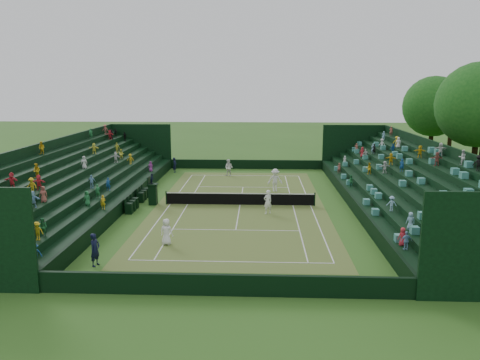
{
  "coord_description": "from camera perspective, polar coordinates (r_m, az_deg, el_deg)",
  "views": [
    {
      "loc": [
        1.52,
        -35.27,
        9.3
      ],
      "look_at": [
        0.0,
        0.0,
        2.0
      ],
      "focal_mm": 35.0,
      "sensor_mm": 36.0,
      "label": 1
    }
  ],
  "objects": [
    {
      "name": "scoreboard_tower",
      "position": [
        54.13,
        19.96,
        4.45
      ],
      "size": [
        2.0,
        1.0,
        3.7
      ],
      "color": "black",
      "rests_on": "ground"
    },
    {
      "name": "ground",
      "position": [
        36.51,
        0.0,
        -3.08
      ],
      "size": [
        160.0,
        160.0,
        0.0
      ],
      "primitive_type": "plane",
      "color": "#315F1E",
      "rests_on": "ground"
    },
    {
      "name": "perimeter_wall_west",
      "position": [
        37.7,
        -13.0,
        -2.12
      ],
      "size": [
        0.2,
        31.77,
        1.0
      ],
      "primitive_type": "cube",
      "color": "black",
      "rests_on": "ground"
    },
    {
      "name": "perimeter_wall_north",
      "position": [
        51.93,
        0.75,
        1.92
      ],
      "size": [
        17.17,
        0.2,
        1.0
      ],
      "primitive_type": "cube",
      "color": "black",
      "rests_on": "ground"
    },
    {
      "name": "court_surface",
      "position": [
        36.51,
        0.0,
        -3.07
      ],
      "size": [
        12.97,
        26.77,
        0.01
      ],
      "primitive_type": "cube",
      "color": "#3C7125",
      "rests_on": "ground"
    },
    {
      "name": "perimeter_wall_east",
      "position": [
        37.02,
        13.25,
        -2.39
      ],
      "size": [
        0.2,
        31.77,
        1.0
      ],
      "primitive_type": "cube",
      "color": "black",
      "rests_on": "ground"
    },
    {
      "name": "north_grandstand",
      "position": [
        37.8,
        19.56,
        -0.84
      ],
      "size": [
        6.6,
        32.0,
        4.9
      ],
      "color": "black",
      "rests_on": "ground"
    },
    {
      "name": "player_near_east",
      "position": [
        33.93,
        3.4,
        -2.68
      ],
      "size": [
        0.78,
        0.69,
        1.79
      ],
      "primitive_type": "imported",
      "rotation": [
        0.0,
        0.0,
        3.64
      ],
      "color": "white",
      "rests_on": "ground"
    },
    {
      "name": "tennis_net",
      "position": [
        36.38,
        0.0,
        -2.27
      ],
      "size": [
        11.67,
        0.1,
        1.06
      ],
      "color": "black",
      "rests_on": "ground"
    },
    {
      "name": "courtside_chairs",
      "position": [
        37.29,
        -12.36,
        -2.35
      ],
      "size": [
        0.52,
        5.49,
        1.14
      ],
      "color": "black",
      "rests_on": "ground"
    },
    {
      "name": "south_grandstand",
      "position": [
        38.8,
        -19.03,
        -0.49
      ],
      "size": [
        6.6,
        32.0,
        4.9
      ],
      "color": "black",
      "rests_on": "ground"
    },
    {
      "name": "player_far_east",
      "position": [
        41.04,
        4.31,
        -0.01
      ],
      "size": [
        1.38,
        0.91,
        2.01
      ],
      "primitive_type": "imported",
      "rotation": [
        0.0,
        0.0,
        0.13
      ],
      "color": "white",
      "rests_on": "ground"
    },
    {
      "name": "line_judge_south",
      "position": [
        25.55,
        -17.26,
        -8.12
      ],
      "size": [
        0.6,
        0.74,
        1.75
      ],
      "primitive_type": "imported",
      "rotation": [
        0.0,
        0.0,
        1.25
      ],
      "color": "black",
      "rests_on": "ground"
    },
    {
      "name": "player_far_west",
      "position": [
        47.71,
        -1.37,
        1.5
      ],
      "size": [
        1.02,
        0.9,
        1.74
      ],
      "primitive_type": "imported",
      "rotation": [
        0.0,
        0.0,
        -0.34
      ],
      "color": "white",
      "rests_on": "ground"
    },
    {
      "name": "line_judge_north",
      "position": [
        50.25,
        -7.95,
        1.83
      ],
      "size": [
        0.46,
        0.63,
        1.6
      ],
      "primitive_type": "imported",
      "rotation": [
        0.0,
        0.0,
        1.43
      ],
      "color": "black",
      "rests_on": "ground"
    },
    {
      "name": "perimeter_wall_south",
      "position": [
        21.34,
        -1.88,
        -12.67
      ],
      "size": [
        17.17,
        0.2,
        1.0
      ],
      "primitive_type": "cube",
      "color": "black",
      "rests_on": "ground"
    },
    {
      "name": "umpire_chair",
      "position": [
        37.08,
        -10.6,
        -1.37
      ],
      "size": [
        0.79,
        0.79,
        2.47
      ],
      "color": "black",
      "rests_on": "ground"
    },
    {
      "name": "player_near_west",
      "position": [
        27.87,
        -8.96,
        -6.26
      ],
      "size": [
        0.86,
        0.67,
        1.57
      ],
      "primitive_type": "imported",
      "rotation": [
        0.0,
        0.0,
        2.9
      ],
      "color": "white",
      "rests_on": "ground"
    }
  ]
}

